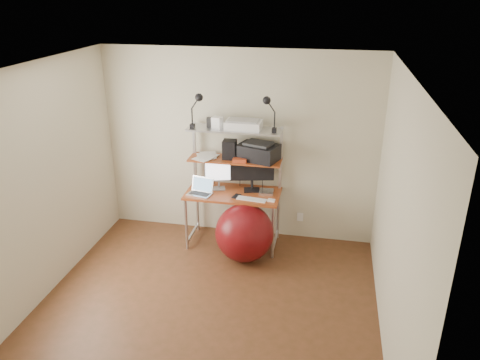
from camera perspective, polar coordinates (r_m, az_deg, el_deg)
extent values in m
plane|color=brown|center=(5.16, -4.27, -15.59)|extent=(3.60, 3.60, 0.00)
plane|color=silver|center=(4.11, -5.30, 12.89)|extent=(3.60, 3.60, 0.00)
plane|color=beige|center=(6.12, -0.18, 4.19)|extent=(3.60, 0.00, 3.60)
plane|color=beige|center=(3.08, -14.23, -17.33)|extent=(3.60, 0.00, 3.60)
plane|color=beige|center=(5.26, -23.98, -1.08)|extent=(0.00, 3.60, 3.60)
plane|color=beige|center=(4.40, 18.57, -4.84)|extent=(0.00, 3.60, 3.60)
cube|color=#A74D20|center=(5.99, -0.85, -1.66)|extent=(1.20, 0.60, 0.03)
cylinder|color=#BBBCC0|center=(6.06, -6.56, -5.41)|extent=(0.04, 0.04, 0.71)
cylinder|color=#BBBCC0|center=(6.50, -5.20, -3.30)|extent=(0.04, 0.04, 0.71)
cylinder|color=#BBBCC0|center=(5.84, 4.04, -6.45)|extent=(0.04, 0.04, 0.71)
cylinder|color=#BBBCC0|center=(6.30, 4.66, -4.18)|extent=(0.04, 0.04, 0.71)
cube|color=#BBBCC0|center=(6.20, -5.54, 3.33)|extent=(0.03, 0.04, 0.84)
cube|color=#BBBCC0|center=(5.98, 5.00, 2.62)|extent=(0.03, 0.04, 0.84)
cube|color=#A74D20|center=(5.95, -0.62, 2.49)|extent=(1.18, 0.34, 0.02)
cube|color=#BBBCC0|center=(5.82, -0.63, 6.19)|extent=(1.18, 0.34, 0.02)
cube|color=white|center=(6.38, 7.34, -4.49)|extent=(0.08, 0.01, 0.12)
cube|color=#A7A8AC|center=(6.08, -2.62, -1.03)|extent=(0.19, 0.17, 0.01)
cylinder|color=#A7A8AC|center=(6.08, -2.58, -0.50)|extent=(0.03, 0.03, 0.09)
cube|color=#A7A8AC|center=(6.01, -2.61, 1.11)|extent=(0.36, 0.13, 0.28)
plane|color=white|center=(5.99, -2.65, 1.05)|extent=(0.32, 0.09, 0.33)
cube|color=black|center=(6.03, 1.44, -1.23)|extent=(0.23, 0.20, 0.01)
cylinder|color=black|center=(6.02, 1.48, -0.55)|extent=(0.03, 0.03, 0.12)
cube|color=black|center=(5.94, 1.50, 1.48)|extent=(0.55, 0.15, 0.34)
plane|color=blue|center=(5.92, 1.47, 1.42)|extent=(0.49, 0.11, 0.50)
cube|color=silver|center=(5.94, -4.90, -1.69)|extent=(0.33, 0.26, 0.01)
cube|color=#2E2E30|center=(5.94, -4.90, -1.61)|extent=(0.27, 0.18, 0.00)
cube|color=silver|center=(5.99, -4.47, -0.43)|extent=(0.30, 0.12, 0.19)
plane|color=#7099BB|center=(5.99, -4.47, -0.43)|extent=(0.28, 0.13, 0.26)
cube|color=white|center=(5.78, 1.42, -2.36)|extent=(0.38, 0.15, 0.01)
cube|color=white|center=(5.75, 3.84, -2.49)|extent=(0.10, 0.07, 0.02)
cube|color=silver|center=(5.96, 3.23, -1.46)|extent=(0.19, 0.19, 0.03)
cube|color=black|center=(5.86, -0.44, -1.98)|extent=(0.10, 0.15, 0.01)
cube|color=black|center=(5.89, 2.26, 3.40)|extent=(0.56, 0.46, 0.20)
cube|color=#2E2E30|center=(5.85, 2.28, 4.46)|extent=(0.39, 0.33, 0.03)
cube|color=black|center=(5.92, -1.28, 3.75)|extent=(0.17, 0.17, 0.24)
cube|color=#BC3F1E|center=(5.83, -0.03, 2.43)|extent=(0.18, 0.13, 0.05)
cube|color=white|center=(5.80, 0.44, 6.75)|extent=(0.45, 0.29, 0.10)
cube|color=#A7A8AC|center=(5.78, 0.44, 7.30)|extent=(0.38, 0.23, 0.02)
cube|color=white|center=(5.83, -2.78, 7.02)|extent=(0.15, 0.13, 0.14)
cube|color=#2E2E30|center=(5.92, -3.57, 7.07)|extent=(0.13, 0.13, 0.11)
cube|color=black|center=(5.85, -5.82, 6.56)|extent=(0.05, 0.07, 0.05)
cylinder|color=black|center=(5.82, -5.87, 7.74)|extent=(0.02, 0.02, 0.20)
sphere|color=black|center=(5.72, -5.02, 10.00)|extent=(0.10, 0.10, 0.10)
cube|color=black|center=(5.67, 4.20, 6.08)|extent=(0.05, 0.06, 0.05)
cylinder|color=black|center=(5.63, 4.24, 7.28)|extent=(0.02, 0.02, 0.19)
sphere|color=black|center=(5.58, 3.27, 9.67)|extent=(0.10, 0.10, 0.10)
sphere|color=maroon|center=(5.81, 0.54, -6.46)|extent=(0.73, 0.73, 0.73)
cube|color=white|center=(6.05, -4.21, 2.91)|extent=(0.30, 0.34, 0.00)
cube|color=white|center=(5.98, -4.32, 2.73)|extent=(0.31, 0.34, 0.00)
cube|color=white|center=(6.06, -3.93, 3.05)|extent=(0.28, 0.33, 0.00)
cube|color=white|center=(6.00, -4.02, 2.90)|extent=(0.29, 0.33, 0.00)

